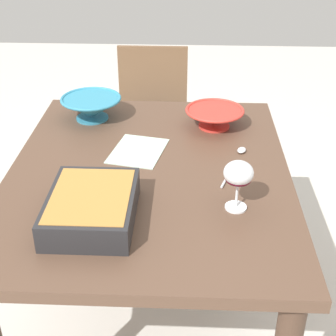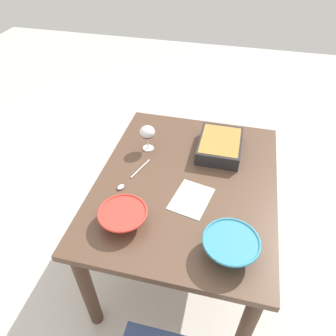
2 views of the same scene
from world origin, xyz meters
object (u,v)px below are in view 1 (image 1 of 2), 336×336
at_px(chair, 152,124).
at_px(napkin, 138,151).
at_px(mixing_bowl, 215,117).
at_px(casserole_dish, 92,206).
at_px(wine_glass, 238,176).
at_px(serving_spoon, 237,159).
at_px(dining_table, 150,197).
at_px(small_bowl, 91,107).

height_order(chair, napkin, chair).
bearing_deg(mixing_bowl, casserole_dish, 149.69).
bearing_deg(chair, wine_glass, -163.75).
distance_m(chair, wine_glass, 1.28).
height_order(serving_spoon, napkin, serving_spoon).
bearing_deg(chair, dining_table, -176.23).
bearing_deg(mixing_bowl, chair, 26.09).
distance_m(dining_table, wine_glass, 0.42).
relative_size(wine_glass, small_bowl, 0.65).
bearing_deg(mixing_bowl, small_bowl, 83.82).
xyz_separation_m(serving_spoon, napkin, (0.05, 0.35, -0.01)).
height_order(mixing_bowl, small_bowl, small_bowl).
distance_m(small_bowl, napkin, 0.35).
distance_m(mixing_bowl, small_bowl, 0.50).
height_order(small_bowl, serving_spoon, small_bowl).
bearing_deg(wine_glass, chair, 16.25).
bearing_deg(wine_glass, dining_table, 51.83).
relative_size(chair, mixing_bowl, 3.66).
relative_size(chair, serving_spoon, 3.06).
height_order(wine_glass, casserole_dish, wine_glass).
relative_size(mixing_bowl, napkin, 1.00).
xyz_separation_m(mixing_bowl, serving_spoon, (-0.27, -0.07, -0.04)).
relative_size(small_bowl, napkin, 1.06).
distance_m(mixing_bowl, napkin, 0.36).
distance_m(dining_table, serving_spoon, 0.34).
height_order(chair, small_bowl, chair).
bearing_deg(chair, serving_spoon, -157.33).
relative_size(wine_glass, napkin, 0.68).
distance_m(dining_table, napkin, 0.18).
relative_size(casserole_dish, mixing_bowl, 1.39).
bearing_deg(serving_spoon, casserole_dish, 129.61).
xyz_separation_m(casserole_dish, serving_spoon, (0.37, -0.45, -0.04)).
xyz_separation_m(dining_table, small_bowl, (0.40, 0.27, 0.17)).
relative_size(dining_table, serving_spoon, 4.30).
relative_size(casserole_dish, napkin, 1.39).
bearing_deg(wine_glass, casserole_dish, 100.17).
bearing_deg(dining_table, napkin, 21.56).
bearing_deg(wine_glass, mixing_bowl, 4.55).
relative_size(mixing_bowl, small_bowl, 0.95).
xyz_separation_m(wine_glass, casserole_dish, (-0.08, 0.42, -0.07)).
distance_m(casserole_dish, napkin, 0.43).
xyz_separation_m(chair, mixing_bowl, (-0.61, -0.30, 0.32)).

